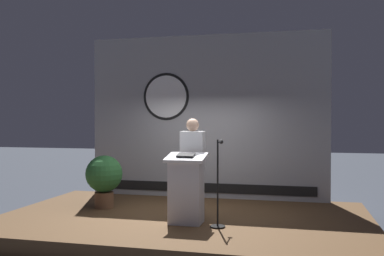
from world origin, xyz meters
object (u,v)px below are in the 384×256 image
Objects in this scene: podium at (186,189)px; speaker_person at (193,167)px; potted_plant at (104,176)px; microphone_stand at (218,197)px.

podium is 0.67× the size of speaker_person.
podium reaches higher than potted_plant.
microphone_stand is 2.57m from potted_plant.
potted_plant is (-1.83, 0.36, -0.27)m from speaker_person.
potted_plant is at bearing 168.84° from speaker_person.
speaker_person reaches higher than microphone_stand.
potted_plant is at bearing 155.41° from podium.
microphone_stand is 1.37× the size of potted_plant.
microphone_stand is at bearing -21.66° from potted_plant.
speaker_person is 1.70× the size of potted_plant.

